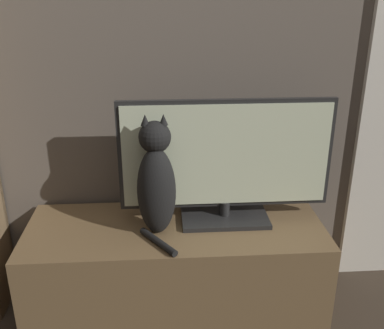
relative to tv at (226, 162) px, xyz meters
name	(u,v)px	position (x,y,z in m)	size (l,w,h in m)	color
wall_back	(170,18)	(-0.22, 0.24, 0.57)	(4.80, 0.05, 2.60)	#60564C
tv_stand	(176,270)	(-0.22, -0.06, -0.50)	(1.30, 0.50, 0.45)	brown
tv	(226,162)	(0.00, 0.00, 0.00)	(0.92, 0.23, 0.55)	black
cat	(156,182)	(-0.30, -0.09, -0.04)	(0.16, 0.30, 0.51)	black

